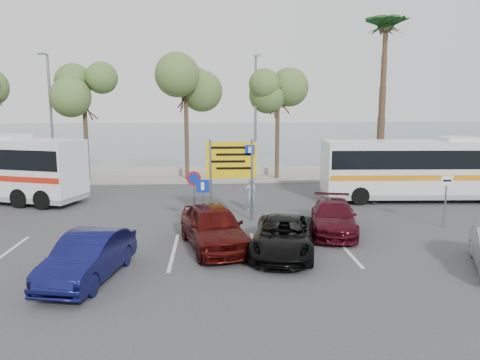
{
  "coord_description": "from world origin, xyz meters",
  "views": [
    {
      "loc": [
        0.2,
        -16.9,
        5.16
      ],
      "look_at": [
        1.37,
        3.0,
        1.86
      ],
      "focal_mm": 35.0,
      "sensor_mm": 36.0,
      "label": 1
    }
  ],
  "objects": [
    {
      "name": "lane_markings",
      "position": [
        -1.14,
        -1.0,
        0.0
      ],
      "size": [
        12.02,
        4.2,
        0.01
      ],
      "primitive_type": null,
      "color": "silver",
      "rests_on": "ground"
    },
    {
      "name": "car_blue",
      "position": [
        -3.48,
        -3.5,
        0.69
      ],
      "size": [
        2.22,
        4.4,
        1.38
      ],
      "primitive_type": "imported",
      "rotation": [
        0.0,
        0.0,
        -0.19
      ],
      "color": "#0E1145",
      "rests_on": "ground"
    },
    {
      "name": "car_red",
      "position": [
        0.21,
        -0.67,
        0.79
      ],
      "size": [
        2.89,
        4.93,
        1.58
      ],
      "primitive_type": "imported",
      "rotation": [
        0.0,
        0.0,
        0.23
      ],
      "color": "#440B09",
      "rests_on": "ground"
    },
    {
      "name": "tree_right",
      "position": [
        4.5,
        14.0,
        6.17
      ],
      "size": [
        3.2,
        3.2,
        7.4
      ],
      "color": "#382619",
      "rests_on": "kerb_strip"
    },
    {
      "name": "pedestrian_far",
      "position": [
        8.32,
        6.5,
        0.98
      ],
      "size": [
        1.19,
        1.19,
        1.95
      ],
      "primitive_type": "imported",
      "rotation": [
        0.0,
        0.0,
        2.34
      ],
      "color": "#2D2F44",
      "rests_on": "ground"
    },
    {
      "name": "tree_left",
      "position": [
        -8.0,
        14.0,
        6.0
      ],
      "size": [
        3.2,
        3.2,
        7.2
      ],
      "color": "#382619",
      "rests_on": "kerb_strip"
    },
    {
      "name": "sign_no_stop",
      "position": [
        -0.6,
        2.38,
        1.58
      ],
      "size": [
        0.6,
        0.08,
        2.35
      ],
      "color": "slate",
      "rests_on": "ground"
    },
    {
      "name": "seawall",
      "position": [
        0.0,
        16.0,
        0.3
      ],
      "size": [
        48.0,
        0.8,
        0.6
      ],
      "primitive_type": "cube",
      "color": "#A29582",
      "rests_on": "ground"
    },
    {
      "name": "palm_tree",
      "position": [
        11.5,
        14.0,
        9.87
      ],
      "size": [
        4.8,
        4.8,
        11.2
      ],
      "color": "#382619",
      "rests_on": "kerb_strip"
    },
    {
      "name": "suv_black",
      "position": [
        2.61,
        -1.48,
        0.62
      ],
      "size": [
        2.95,
        4.82,
        1.25
      ],
      "primitive_type": "imported",
      "rotation": [
        0.0,
        0.0,
        -0.21
      ],
      "color": "black",
      "rests_on": "ground"
    },
    {
      "name": "sign_parking",
      "position": [
        -0.2,
        0.79,
        1.47
      ],
      "size": [
        0.5,
        0.07,
        2.25
      ],
      "color": "slate",
      "rests_on": "ground"
    },
    {
      "name": "car_maroon",
      "position": [
        5.01,
        1.07,
        0.63
      ],
      "size": [
        2.66,
        4.64,
        1.27
      ],
      "primitive_type": "imported",
      "rotation": [
        0.0,
        0.0,
        -0.21
      ],
      "color": "#460B16",
      "rests_on": "ground"
    },
    {
      "name": "tree_mid",
      "position": [
        -1.5,
        14.0,
        6.65
      ],
      "size": [
        3.2,
        3.2,
        8.0
      ],
      "color": "#382619",
      "rests_on": "kerb_strip"
    },
    {
      "name": "kerb_strip",
      "position": [
        0.0,
        14.0,
        0.07
      ],
      "size": [
        44.0,
        2.4,
        0.15
      ],
      "primitive_type": "cube",
      "color": "gray",
      "rests_on": "ground"
    },
    {
      "name": "direction_sign",
      "position": [
        1.0,
        3.2,
        2.43
      ],
      "size": [
        2.2,
        0.12,
        3.6
      ],
      "color": "slate",
      "rests_on": "ground"
    },
    {
      "name": "street_lamp_left",
      "position": [
        -10.0,
        13.52,
        4.6
      ],
      "size": [
        0.45,
        1.15,
        8.01
      ],
      "color": "slate",
      "rests_on": "kerb_strip"
    },
    {
      "name": "coach_bus_right",
      "position": [
        11.51,
        6.92,
        1.58
      ],
      "size": [
        10.97,
        2.74,
        3.4
      ],
      "color": "silver",
      "rests_on": "ground"
    },
    {
      "name": "street_lamp_right",
      "position": [
        3.0,
        13.52,
        4.6
      ],
      "size": [
        0.45,
        1.15,
        8.01
      ],
      "color": "slate",
      "rests_on": "kerb_strip"
    },
    {
      "name": "sea",
      "position": [
        0.0,
        60.0,
        0.01
      ],
      "size": [
        140.0,
        140.0,
        0.0
      ],
      "primitive_type": "plane",
      "color": "#3F5865",
      "rests_on": "ground"
    },
    {
      "name": "pedestrian_near",
      "position": [
        2.0,
        5.0,
        0.81
      ],
      "size": [
        0.68,
        0.55,
        1.62
      ],
      "primitive_type": "imported",
      "rotation": [
        0.0,
        0.0,
        3.45
      ],
      "color": "#849EC0",
      "rests_on": "ground"
    },
    {
      "name": "sign_taxi",
      "position": [
        9.8,
        1.49,
        1.42
      ],
      "size": [
        0.5,
        0.07,
        2.2
      ],
      "color": "slate",
      "rests_on": "ground"
    },
    {
      "name": "ground",
      "position": [
        0.0,
        0.0,
        0.0
      ],
      "size": [
        120.0,
        120.0,
        0.0
      ],
      "primitive_type": "plane",
      "color": "#363739",
      "rests_on": "ground"
    }
  ]
}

